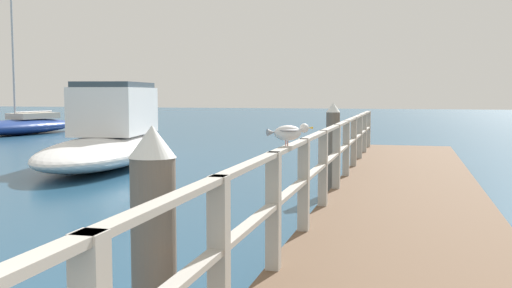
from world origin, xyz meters
TOP-DOWN VIEW (x-y plane):
  - pier_deck at (0.00, 9.27)m, footprint 2.40×18.54m
  - pier_railing at (-1.12, 9.27)m, footprint 0.12×17.06m
  - dock_piling_near at (-1.50, 3.75)m, footprint 0.29×0.29m
  - dock_piling_far at (-1.50, 12.62)m, footprint 0.29×0.29m
  - seagull_foreground at (-1.11, 6.04)m, footprint 0.42×0.30m
  - boat_0 at (-8.42, 16.04)m, footprint 4.08×8.23m
  - boat_3 at (-18.95, 26.49)m, footprint 3.57×7.27m

SIDE VIEW (x-z plane):
  - pier_deck at x=0.00m, z-range 0.00..0.53m
  - boat_3 at x=-18.95m, z-range -3.76..4.65m
  - boat_0 at x=-8.42m, z-range -0.40..2.00m
  - dock_piling_near at x=-1.50m, z-range 0.01..1.90m
  - dock_piling_far at x=-1.50m, z-range 0.01..1.90m
  - pier_railing at x=-1.12m, z-range 0.65..1.69m
  - seagull_foreground at x=-1.11m, z-range 1.60..1.81m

